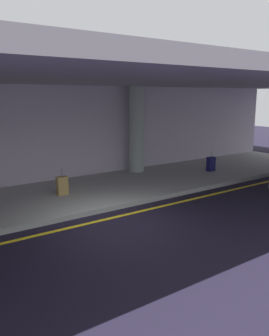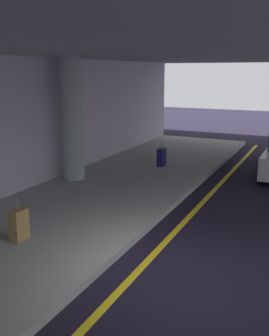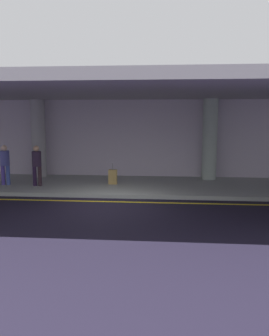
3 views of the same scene
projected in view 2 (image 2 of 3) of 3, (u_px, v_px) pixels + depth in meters
name	position (u px, v px, depth m)	size (l,w,h in m)	color
ground_plane	(166.00, 275.00, 6.63)	(60.00, 60.00, 0.00)	black
sidewalk	(25.00, 238.00, 7.92)	(26.00, 4.20, 0.15)	#959B94
lane_stripe_yellow	(141.00, 268.00, 6.83)	(26.00, 0.14, 0.01)	yellow
support_column_left_mid	(72.00, 120.00, 11.60)	(0.67, 0.67, 3.65)	#94A198
ceiling_overhang	(32.00, 39.00, 6.77)	(28.00, 13.20, 0.30)	gray
suitcase_upright_primary	(19.00, 225.00, 7.60)	(0.36, 0.22, 0.90)	olive
suitcase_upright_secondary	(161.00, 157.00, 13.53)	(0.36, 0.22, 0.90)	#15144F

